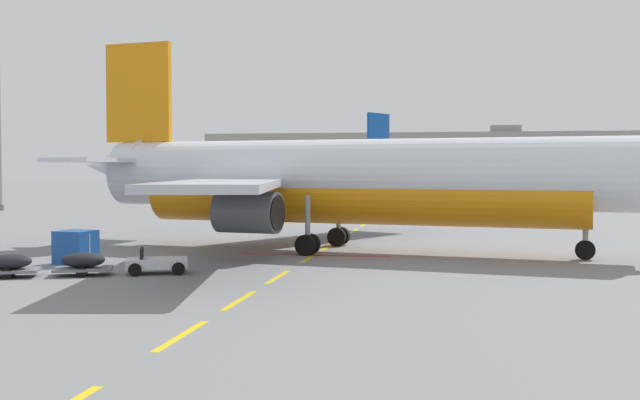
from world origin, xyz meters
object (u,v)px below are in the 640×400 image
object	(u,v)px
airliner_far_center	(433,179)
baggage_train	(47,264)
uld_cargo_container	(76,247)
airliner_foreground	(348,180)

from	to	relation	value
airliner_far_center	baggage_train	bearing A→B (deg)	-103.33
baggage_train	uld_cargo_container	distance (m)	4.35
airliner_foreground	baggage_train	distance (m)	16.95
airliner_foreground	uld_cargo_container	xyz separation A→B (m)	(-12.11, -8.00, -3.15)
airliner_far_center	baggage_train	xyz separation A→B (m)	(-14.44, -60.96, -2.82)
airliner_foreground	airliner_far_center	distance (m)	48.83
airliner_far_center	baggage_train	size ratio (longest dim) A/B	2.47
airliner_foreground	uld_cargo_container	bearing A→B (deg)	-146.55
airliner_far_center	uld_cargo_container	bearing A→B (deg)	-105.14
airliner_foreground	airliner_far_center	bearing A→B (deg)	86.20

